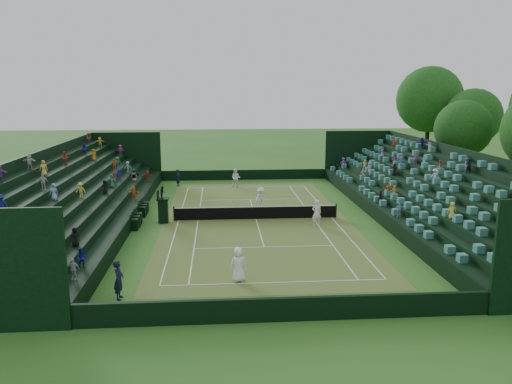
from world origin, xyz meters
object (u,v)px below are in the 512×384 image
Objects in this scene: player_near_west at (238,265)px; player_far_east at (261,198)px; player_far_west at (236,178)px; tennis_net at (256,212)px; umpire_chair at (163,207)px; player_near_east at (317,213)px.

player_far_east reaches higher than player_near_west.
player_far_west is 9.12m from player_far_east.
player_near_west is 0.98× the size of player_far_west.
player_far_west is (-0.99, 11.99, 0.35)m from tennis_net.
umpire_chair is at bearing 171.48° from player_far_east.
player_far_west reaches higher than player_far_east.
player_near_west is (-1.72, -11.55, 0.33)m from tennis_net.
umpire_chair is at bearing -99.62° from player_far_west.
player_far_east is at bearing -66.67° from player_near_east.
player_near_east is 6.09m from player_far_east.
player_near_east is at bearing -56.24° from player_far_west.
player_far_east is (7.12, 3.40, -0.24)m from umpire_chair.
umpire_chair is 1.50× the size of player_far_east.
umpire_chair is 12.15m from player_near_west.
umpire_chair reaches higher than player_far_east.
player_near_east reaches higher than tennis_net.
tennis_net is 6.81× the size of player_near_west.
tennis_net is at bearing -135.60° from player_far_east.
umpire_chair is at bearing -77.40° from player_near_west.
player_near_west is 23.55m from player_far_west.
player_near_west is at bearing 49.08° from player_near_east.
umpire_chair is at bearing -176.61° from tennis_net.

